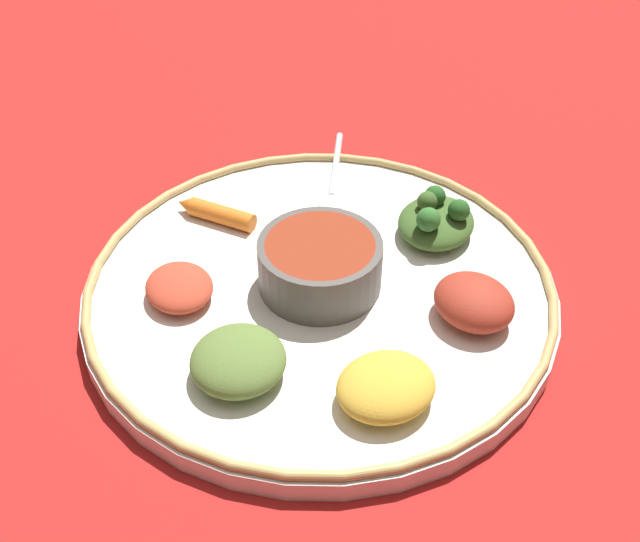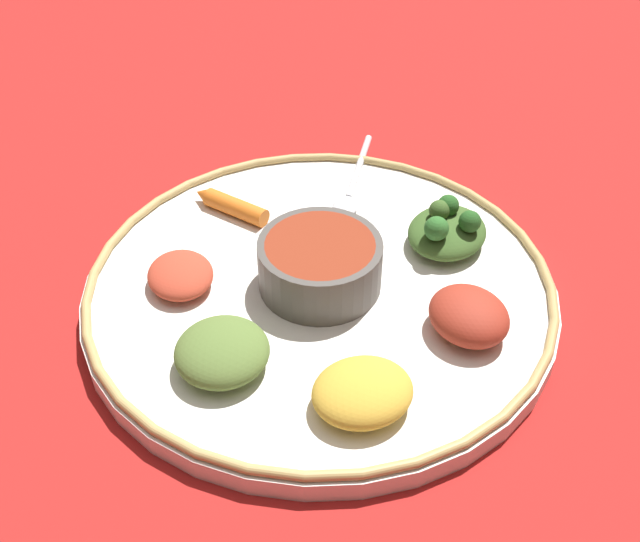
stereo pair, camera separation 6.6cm
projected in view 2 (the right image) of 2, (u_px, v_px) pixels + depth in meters
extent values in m
plane|color=maroon|center=(320.00, 300.00, 0.69)|extent=(2.40, 2.40, 0.00)
cylinder|color=white|center=(320.00, 292.00, 0.68)|extent=(0.40, 0.40, 0.02)
torus|color=tan|center=(320.00, 282.00, 0.67)|extent=(0.40, 0.40, 0.01)
cylinder|color=#4C4742|center=(320.00, 265.00, 0.66)|extent=(0.10, 0.10, 0.04)
cylinder|color=maroon|center=(320.00, 247.00, 0.65)|extent=(0.09, 0.09, 0.01)
ellipsoid|color=silver|center=(345.00, 207.00, 0.75)|extent=(0.04, 0.04, 0.01)
cylinder|color=silver|center=(359.00, 166.00, 0.81)|extent=(0.07, 0.10, 0.01)
ellipsoid|color=#385623|center=(447.00, 232.00, 0.71)|extent=(0.10, 0.10, 0.03)
sphere|color=#385623|center=(439.00, 210.00, 0.70)|extent=(0.02, 0.02, 0.02)
sphere|color=#23511E|center=(448.00, 206.00, 0.71)|extent=(0.02, 0.02, 0.02)
sphere|color=#23511E|center=(470.00, 222.00, 0.69)|extent=(0.02, 0.02, 0.02)
sphere|color=#2D6628|center=(435.00, 226.00, 0.68)|extent=(0.02, 0.02, 0.02)
cylinder|color=orange|center=(236.00, 207.00, 0.74)|extent=(0.05, 0.06, 0.02)
cone|color=orange|center=(202.00, 194.00, 0.76)|extent=(0.02, 0.02, 0.02)
ellipsoid|color=maroon|center=(469.00, 316.00, 0.62)|extent=(0.07, 0.08, 0.03)
ellipsoid|color=gold|center=(363.00, 392.00, 0.57)|extent=(0.08, 0.07, 0.03)
ellipsoid|color=#B73D28|center=(180.00, 275.00, 0.67)|extent=(0.06, 0.07, 0.02)
ellipsoid|color=#567033|center=(222.00, 352.00, 0.59)|extent=(0.10, 0.10, 0.03)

